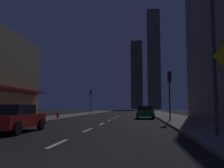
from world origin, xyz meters
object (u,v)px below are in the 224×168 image
(fire_hydrant_far_left, at_px, (58,115))
(traffic_light_far_left, at_px, (91,96))
(traffic_light_near_right, at_px, (169,85))
(street_lamp_right, at_px, (194,22))
(car_parked_near, at_px, (14,118))
(car_parked_far, at_px, (145,112))

(fire_hydrant_far_left, bearing_deg, traffic_light_far_left, 88.59)
(fire_hydrant_far_left, xyz_separation_m, traffic_light_near_right, (11.40, -5.06, 2.74))
(traffic_light_near_right, distance_m, street_lamp_right, 10.24)
(car_parked_near, distance_m, car_parked_far, 17.55)
(car_parked_near, relative_size, fire_hydrant_far_left, 6.48)
(fire_hydrant_far_left, distance_m, traffic_light_far_left, 16.49)
(traffic_light_near_right, bearing_deg, street_lamp_right, -90.68)
(car_parked_far, bearing_deg, traffic_light_near_right, -75.46)
(traffic_light_near_right, height_order, street_lamp_right, street_lamp_right)
(car_parked_far, xyz_separation_m, fire_hydrant_far_left, (-9.50, -2.27, -0.29))
(street_lamp_right, bearing_deg, traffic_light_near_right, 89.32)
(fire_hydrant_far_left, bearing_deg, car_parked_far, 13.42)
(traffic_light_near_right, bearing_deg, fire_hydrant_far_left, 156.07)
(car_parked_near, height_order, fire_hydrant_far_left, car_parked_near)
(fire_hydrant_far_left, bearing_deg, traffic_light_near_right, -23.93)
(fire_hydrant_far_left, distance_m, street_lamp_right, 19.42)
(traffic_light_far_left, bearing_deg, car_parked_near, -86.38)
(traffic_light_near_right, relative_size, street_lamp_right, 0.64)
(car_parked_near, height_order, traffic_light_far_left, traffic_light_far_left)
(car_parked_far, height_order, traffic_light_near_right, traffic_light_near_right)
(traffic_light_near_right, xyz_separation_m, traffic_light_far_left, (-11.00, 21.32, 0.00))
(fire_hydrant_far_left, relative_size, traffic_light_far_left, 0.16)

